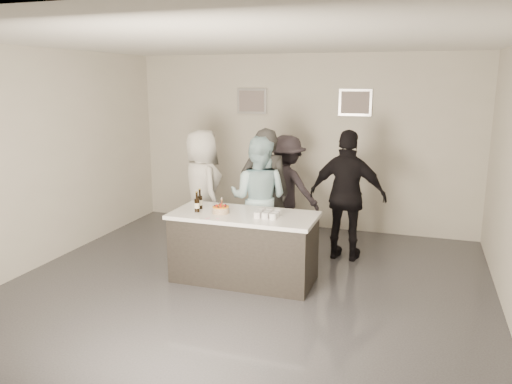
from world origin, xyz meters
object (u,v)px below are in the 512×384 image
at_px(beer_bottle_b, 197,202).
at_px(person_guest_back, 286,189).
at_px(person_guest_left, 202,190).
at_px(cake, 221,210).
at_px(person_main_blue, 259,198).
at_px(person_guest_right, 347,196).
at_px(bar_counter, 244,247).
at_px(beer_bottle_a, 200,199).
at_px(person_main_black, 265,193).

distance_m(beer_bottle_b, person_guest_back, 2.01).
distance_m(person_guest_left, person_guest_back, 1.35).
bearing_deg(beer_bottle_b, cake, 7.73).
relative_size(person_main_blue, person_guest_left, 0.98).
distance_m(cake, person_guest_back, 1.88).
relative_size(beer_bottle_b, person_guest_right, 0.14).
xyz_separation_m(bar_counter, beer_bottle_b, (-0.60, -0.12, 0.58)).
bearing_deg(cake, person_guest_left, 124.54).
relative_size(cake, beer_bottle_a, 0.82).
height_order(person_main_black, person_main_blue, person_main_black).
relative_size(person_main_black, person_guest_right, 1.01).
xyz_separation_m(bar_counter, person_guest_left, (-1.06, 1.04, 0.47)).
height_order(cake, person_guest_left, person_guest_left).
bearing_deg(person_guest_right, person_guest_left, 9.90).
xyz_separation_m(cake, person_main_blue, (0.21, 0.93, -0.04)).
height_order(beer_bottle_b, person_guest_right, person_guest_right).
relative_size(beer_bottle_b, person_main_blue, 0.14).
xyz_separation_m(beer_bottle_a, person_guest_right, (1.77, 1.18, -0.09)).
bearing_deg(person_guest_left, person_main_blue, -147.63).
relative_size(bar_counter, person_guest_left, 1.01).
bearing_deg(cake, beer_bottle_b, -172.27).
bearing_deg(beer_bottle_a, person_guest_right, 33.82).
height_order(cake, person_main_black, person_main_black).
height_order(cake, beer_bottle_a, beer_bottle_a).
bearing_deg(bar_counter, person_guest_left, 135.32).
distance_m(beer_bottle_a, person_main_black, 1.11).
relative_size(bar_counter, person_guest_right, 0.99).
bearing_deg(person_guest_back, bar_counter, 99.85).
relative_size(beer_bottle_a, person_guest_back, 0.15).
relative_size(person_guest_left, person_guest_right, 0.97).
height_order(bar_counter, beer_bottle_a, beer_bottle_a).
relative_size(bar_counter, beer_bottle_b, 7.15).
bearing_deg(beer_bottle_b, person_guest_right, 37.90).
relative_size(cake, person_main_blue, 0.12).
distance_m(bar_counter, beer_bottle_a, 0.86).
height_order(bar_counter, person_guest_right, person_guest_right).
distance_m(cake, person_main_black, 1.08).
height_order(person_main_black, person_guest_back, person_main_black).
relative_size(beer_bottle_a, person_guest_left, 0.14).
height_order(beer_bottle_a, person_guest_left, person_guest_left).
height_order(cake, beer_bottle_b, beer_bottle_b).
height_order(person_main_blue, person_guest_right, person_guest_right).
bearing_deg(person_guest_left, bar_counter, 178.84).
bearing_deg(person_guest_left, person_main_black, -140.53).
relative_size(beer_bottle_b, person_main_black, 0.14).
bearing_deg(person_main_black, beer_bottle_b, 46.14).
bearing_deg(cake, person_guest_right, 42.60).
xyz_separation_m(bar_counter, beer_bottle_a, (-0.63, 0.05, 0.58)).
relative_size(person_main_black, person_guest_back, 1.11).
relative_size(bar_counter, person_main_black, 0.98).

